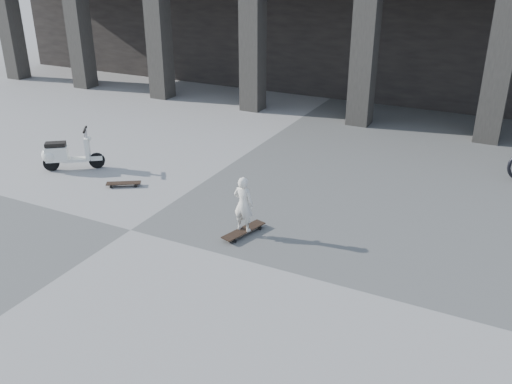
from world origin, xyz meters
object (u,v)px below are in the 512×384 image
at_px(child, 243,204).
at_px(scooter, 62,154).
at_px(longboard, 244,231).
at_px(skateboard_spare, 124,183).

height_order(child, scooter, child).
relative_size(longboard, child, 0.94).
bearing_deg(child, skateboard_spare, -10.61).
xyz_separation_m(skateboard_spare, child, (3.39, -0.77, 0.55)).
xyz_separation_m(child, scooter, (-5.30, 0.92, -0.22)).
distance_m(skateboard_spare, scooter, 1.94).
bearing_deg(scooter, longboard, -46.13).
xyz_separation_m(longboard, skateboard_spare, (-3.39, 0.77, -0.01)).
relative_size(skateboard_spare, scooter, 0.61).
bearing_deg(skateboard_spare, longboard, -44.81).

